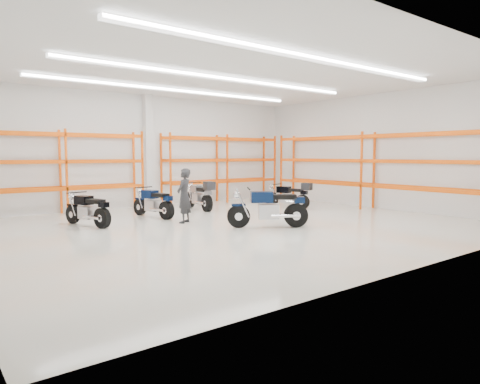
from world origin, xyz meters
TOP-DOWN VIEW (x-y plane):
  - ground at (0.00, 0.00)m, footprint 14.00×14.00m
  - room_shell at (0.00, 0.03)m, footprint 14.02×12.02m
  - motorcycle_main at (0.62, -0.97)m, footprint 2.05×1.46m
  - motorcycle_back_a at (-3.52, 2.47)m, footprint 0.85×1.97m
  - motorcycle_back_b at (-1.21, 2.87)m, footprint 0.72×2.05m
  - motorcycle_back_c at (1.08, 3.61)m, footprint 0.72×2.21m
  - motorcycle_back_d at (4.18, 1.89)m, footprint 0.92×1.97m
  - standing_man at (-0.96, 1.32)m, footprint 0.74×0.69m
  - structural_column at (0.00, 5.82)m, footprint 0.32×0.32m
  - pallet_racking_back_left at (-3.40, 5.48)m, footprint 5.67×0.87m
  - pallet_racking_back_right at (3.40, 5.48)m, footprint 5.67×0.87m
  - pallet_racking_side at (6.48, 0.00)m, footprint 0.87×9.07m

SIDE VIEW (x-z plane):
  - ground at x=0.00m, z-range 0.00..0.00m
  - motorcycle_back_a at x=-3.52m, z-range -0.03..0.96m
  - motorcycle_back_b at x=-1.21m, z-range -0.03..0.98m
  - motorcycle_back_d at x=4.18m, z-range -0.02..1.01m
  - motorcycle_back_c at x=1.08m, z-range -0.02..1.11m
  - motorcycle_main at x=0.62m, z-range -0.04..1.12m
  - standing_man at x=-0.96m, z-range 0.00..1.69m
  - pallet_racking_back_left at x=-3.40m, z-range 0.29..3.29m
  - pallet_racking_back_right at x=3.40m, z-range 0.29..3.29m
  - pallet_racking_side at x=6.48m, z-range 0.31..3.31m
  - structural_column at x=0.00m, z-range 0.00..4.50m
  - room_shell at x=0.00m, z-range 1.03..5.54m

